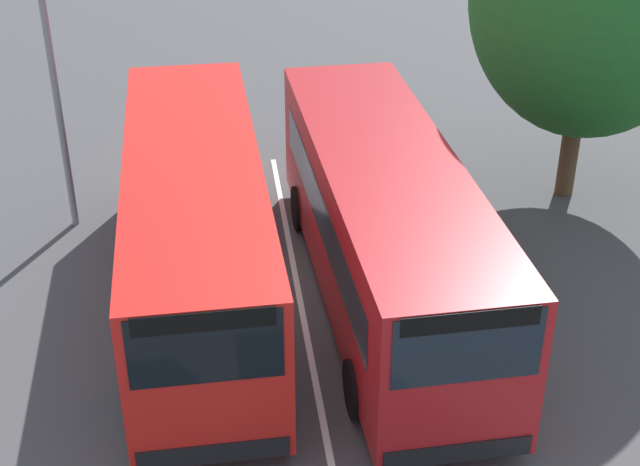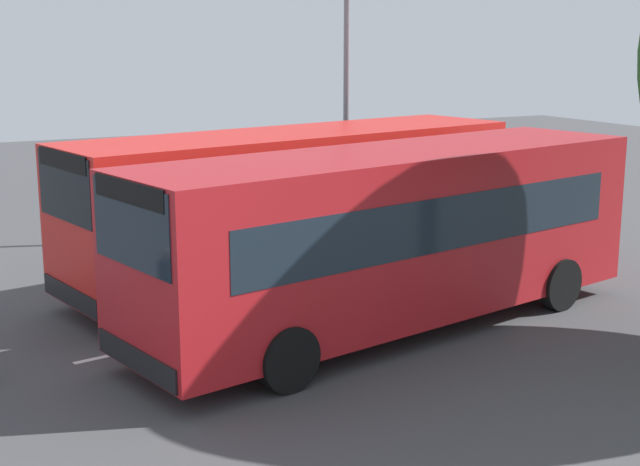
% 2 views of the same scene
% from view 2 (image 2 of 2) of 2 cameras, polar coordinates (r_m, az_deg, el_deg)
% --- Properties ---
extents(ground_plane, '(63.10, 63.10, 0.00)m').
position_cam_2_polar(ground_plane, '(18.03, 3.04, -4.19)').
color(ground_plane, '#424244').
extents(bus_far_left, '(10.46, 4.43, 3.21)m').
position_cam_2_polar(bus_far_left, '(18.94, -1.54, 2.13)').
color(bus_far_left, red).
rests_on(bus_far_left, ground).
extents(bus_center_left, '(10.46, 4.55, 3.21)m').
position_cam_2_polar(bus_center_left, '(15.85, 4.63, 0.07)').
color(bus_center_left, '#AD191E').
rests_on(bus_center_left, ground).
extents(street_lamp, '(1.26, 2.55, 8.50)m').
position_cam_2_polar(street_lamp, '(22.83, 1.76, 11.75)').
color(street_lamp, gray).
rests_on(street_lamp, ground).
extents(lane_stripe_outer_left, '(12.07, 2.12, 0.01)m').
position_cam_2_polar(lane_stripe_outer_left, '(18.03, 3.04, -4.18)').
color(lane_stripe_outer_left, silver).
rests_on(lane_stripe_outer_left, ground).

